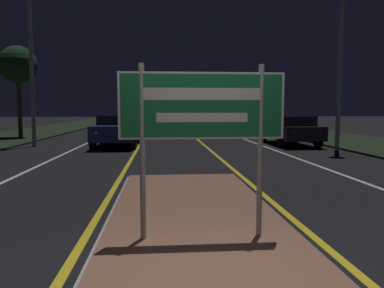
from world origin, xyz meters
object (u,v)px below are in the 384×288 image
at_px(highway_sign, 202,115).
at_px(streetlight_left_near, 29,16).
at_px(car_approaching_0, 117,129).
at_px(car_receding_0, 289,129).
at_px(car_receding_1, 205,122).
at_px(car_receding_2, 223,118).

distance_m(highway_sign, streetlight_left_near, 14.93).
height_order(streetlight_left_near, car_approaching_0, streetlight_left_near).
relative_size(highway_sign, car_receding_0, 0.45).
bearing_deg(streetlight_left_near, car_receding_0, -0.06).
relative_size(streetlight_left_near, car_receding_1, 2.25).
distance_m(car_receding_0, car_receding_2, 19.48).
distance_m(streetlight_left_near, car_receding_0, 12.92).
xyz_separation_m(streetlight_left_near, car_receding_1, (8.67, 7.50, -5.01)).
relative_size(highway_sign, streetlight_left_near, 0.22).
xyz_separation_m(highway_sign, car_receding_0, (5.62, 12.88, -0.89)).
xyz_separation_m(car_receding_1, car_approaching_0, (-4.93, -7.52, -0.03)).
bearing_deg(highway_sign, streetlight_left_near, 115.90).
relative_size(car_receding_0, car_receding_1, 1.10).
bearing_deg(car_receding_2, car_receding_1, -105.34).
distance_m(highway_sign, car_receding_1, 20.56).
xyz_separation_m(car_receding_2, car_approaching_0, (-8.21, -19.49, 0.00)).
relative_size(highway_sign, car_receding_1, 0.50).
bearing_deg(car_receding_1, highway_sign, -96.74).
bearing_deg(highway_sign, car_receding_1, 83.26).
distance_m(car_receding_1, car_approaching_0, 9.00).
bearing_deg(car_receding_0, car_receding_1, 113.14).
relative_size(car_receding_0, car_approaching_0, 1.00).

